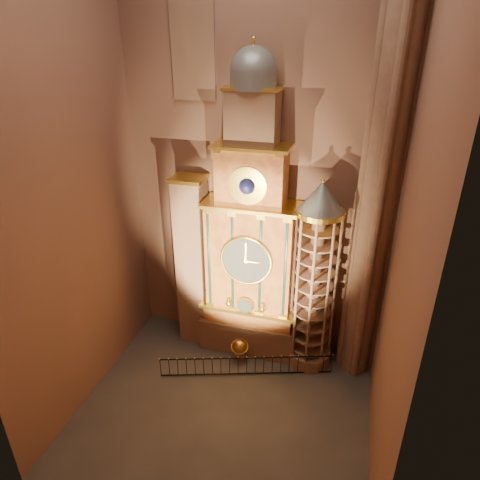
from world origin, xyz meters
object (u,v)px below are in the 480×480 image
(astronomical_clock, at_px, (251,246))
(celestial_globe, at_px, (240,349))
(portrait_tower, at_px, (193,262))
(iron_railing, at_px, (247,366))
(stair_turret, at_px, (314,280))

(astronomical_clock, height_order, celestial_globe, astronomical_clock)
(portrait_tower, relative_size, iron_railing, 1.15)
(astronomical_clock, distance_m, stair_turret, 3.78)
(iron_railing, bearing_deg, astronomical_clock, 100.75)
(portrait_tower, relative_size, celestial_globe, 7.09)
(stair_turret, height_order, iron_railing, stair_turret)
(astronomical_clock, relative_size, portrait_tower, 1.64)
(stair_turret, height_order, celestial_globe, stair_turret)
(astronomical_clock, bearing_deg, celestial_globe, -98.07)
(portrait_tower, xyz_separation_m, iron_railing, (3.87, -2.47, -4.52))
(portrait_tower, height_order, iron_railing, portrait_tower)
(celestial_globe, xyz_separation_m, iron_railing, (0.67, -0.98, -0.23))
(portrait_tower, distance_m, stair_turret, 6.91)
(stair_turret, bearing_deg, portrait_tower, 177.67)
(portrait_tower, relative_size, stair_turret, 0.94)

